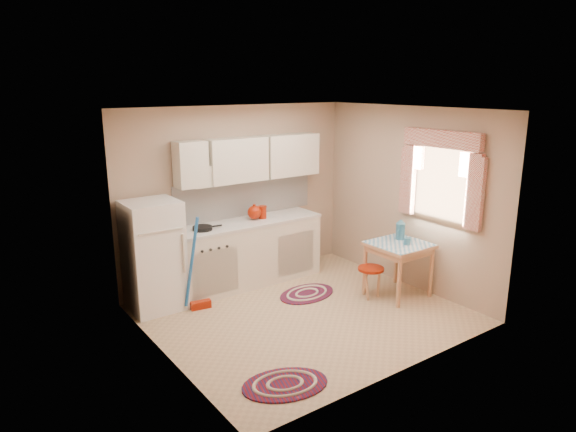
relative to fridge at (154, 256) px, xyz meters
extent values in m
plane|color=tan|center=(1.43, -1.25, -0.70)|extent=(3.60, 3.60, 0.00)
cube|color=silver|center=(1.43, -1.25, 1.80)|extent=(3.60, 3.20, 0.04)
cube|color=tan|center=(1.43, 0.35, 0.55)|extent=(3.60, 0.04, 2.50)
cube|color=tan|center=(1.43, -2.85, 0.55)|extent=(3.60, 0.04, 2.50)
cube|color=tan|center=(-0.37, -1.25, 0.55)|extent=(0.04, 3.20, 2.50)
cube|color=tan|center=(3.23, -1.25, 0.55)|extent=(0.04, 3.20, 2.50)
cube|color=white|center=(1.55, 0.34, 0.50)|extent=(2.25, 0.03, 0.55)
cube|color=silver|center=(1.55, 0.19, 1.07)|extent=(2.25, 0.33, 0.60)
cube|color=white|center=(3.21, -1.80, 0.85)|extent=(0.04, 0.85, 0.95)
cube|color=white|center=(0.00, 0.00, 0.00)|extent=(0.65, 0.60, 1.40)
cube|color=silver|center=(1.35, 0.05, -0.26)|extent=(2.25, 0.60, 0.88)
cube|color=silver|center=(1.35, 0.05, 0.20)|extent=(2.27, 0.62, 0.04)
cylinder|color=black|center=(0.69, 0.00, 0.24)|extent=(0.29, 0.29, 0.05)
cylinder|color=#951B05|center=(1.66, 0.05, 0.30)|extent=(0.13, 0.13, 0.16)
cube|color=tan|center=(2.82, -1.49, -0.34)|extent=(0.72, 0.72, 0.72)
cylinder|color=#951B05|center=(2.45, -1.35, -0.49)|extent=(0.40, 0.40, 0.42)
cylinder|color=#29627F|center=(2.86, -1.59, 0.07)|extent=(0.11, 0.11, 0.10)
camera|label=1|loc=(-2.17, -5.91, 2.09)|focal=32.00mm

